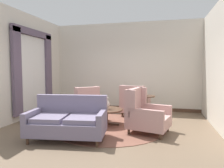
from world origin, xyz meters
name	(u,v)px	position (x,y,z in m)	size (l,w,h in m)	color
ground	(106,130)	(0.00, 0.00, 0.00)	(7.63, 7.63, 0.00)	brown
wall_back	(125,66)	(0.00, 2.72, 1.61)	(5.61, 0.08, 3.22)	silver
wall_left	(30,66)	(-2.72, 0.82, 1.61)	(0.08, 3.81, 3.22)	silver
wall_right	(218,66)	(2.72, 0.82, 1.61)	(0.08, 3.81, 3.22)	silver
baseboard_back	(125,108)	(0.00, 2.66, 0.06)	(5.45, 0.03, 0.12)	#4C3323
area_rug	(109,126)	(0.00, 0.30, 0.01)	(2.99, 2.99, 0.01)	brown
window_with_curtains	(34,68)	(-2.63, 0.86, 1.55)	(0.12, 1.94, 2.56)	silver
coffee_table	(106,112)	(-0.11, 0.41, 0.37)	(0.90, 0.90, 0.44)	#4C3323
porcelain_vase	(107,104)	(-0.09, 0.40, 0.58)	(0.16, 0.16, 0.32)	beige
settee	(68,121)	(-0.62, -0.85, 0.39)	(1.74, 1.09, 0.93)	slate
armchair_near_window	(134,103)	(0.49, 1.65, 0.43)	(0.95, 1.00, 1.00)	tan
armchair_beside_settee	(145,115)	(0.97, 0.02, 0.43)	(1.09, 1.03, 1.05)	tan
armchair_far_left	(84,104)	(-0.99, 1.06, 0.42)	(1.13, 1.12, 0.98)	tan
side_table	(146,105)	(0.89, 1.39, 0.43)	(0.53, 0.53, 0.71)	#4C3323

